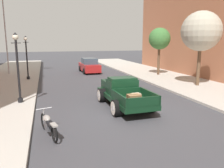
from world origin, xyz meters
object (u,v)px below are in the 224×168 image
at_px(car_background_red, 89,66).
at_px(street_tree_second, 160,39).
at_px(hotrod_truck_dark_green, 123,92).
at_px(street_tree_nearest, 201,31).
at_px(street_lamp_near, 17,63).
at_px(motorcycle_parked, 48,124).
at_px(street_lamp_far, 27,54).
at_px(flagpole, 7,19).

bearing_deg(car_background_red, street_tree_second, -36.37).
bearing_deg(hotrod_truck_dark_green, street_tree_nearest, 22.97).
xyz_separation_m(street_lamp_near, street_tree_nearest, (12.74, 1.32, 1.86)).
height_order(street_tree_nearest, street_tree_second, street_tree_nearest).
height_order(motorcycle_parked, car_background_red, car_background_red).
relative_size(motorcycle_parked, street_lamp_near, 0.54).
relative_size(street_lamp_near, street_lamp_far, 1.00).
height_order(car_background_red, street_lamp_far, street_lamp_far).
bearing_deg(hotrod_truck_dark_green, motorcycle_parked, -143.42).
xyz_separation_m(flagpole, street_tree_second, (14.58, -4.94, -2.03)).
height_order(car_background_red, street_tree_second, street_tree_second).
distance_m(car_background_red, street_tree_second, 8.36).
bearing_deg(street_tree_nearest, street_lamp_near, -174.08).
distance_m(hotrod_truck_dark_green, car_background_red, 13.69).
xyz_separation_m(motorcycle_parked, street_lamp_far, (-1.54, 12.90, 1.94)).
xyz_separation_m(street_lamp_near, street_lamp_far, (-0.10, 8.15, 0.00)).
relative_size(motorcycle_parked, car_background_red, 0.48).
height_order(motorcycle_parked, street_lamp_near, street_lamp_near).
relative_size(car_background_red, street_lamp_far, 1.13).
height_order(motorcycle_parked, street_tree_second, street_tree_second).
bearing_deg(street_lamp_far, street_tree_nearest, -28.00).
distance_m(hotrod_truck_dark_green, street_lamp_far, 11.48).
relative_size(car_background_red, street_tree_second, 0.92).
bearing_deg(street_tree_nearest, motorcycle_parked, -151.76).
distance_m(street_lamp_near, flagpole, 12.84).
height_order(hotrod_truck_dark_green, flagpole, flagpole).
height_order(car_background_red, street_tree_nearest, street_tree_nearest).
height_order(street_lamp_far, street_tree_second, street_tree_second).
height_order(hotrod_truck_dark_green, street_tree_second, street_tree_second).
xyz_separation_m(hotrod_truck_dark_green, street_tree_second, (7.08, 9.04, 2.99)).
xyz_separation_m(car_background_red, street_lamp_near, (-6.25, -11.91, 1.62)).
bearing_deg(hotrod_truck_dark_green, street_tree_second, 51.92).
xyz_separation_m(motorcycle_parked, flagpole, (-3.47, 16.96, 5.33)).
bearing_deg(street_lamp_near, flagpole, 99.44).
bearing_deg(flagpole, street_lamp_near, -80.56).
distance_m(motorcycle_parked, car_background_red, 17.34).
distance_m(car_background_red, street_tree_nearest, 12.90).
bearing_deg(flagpole, hotrod_truck_dark_green, -61.80).
bearing_deg(street_lamp_far, motorcycle_parked, -83.20).
relative_size(hotrod_truck_dark_green, street_tree_second, 1.05).
xyz_separation_m(hotrod_truck_dark_green, street_lamp_far, (-5.56, 9.91, 1.63)).
bearing_deg(street_lamp_near, street_tree_nearest, 5.92).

